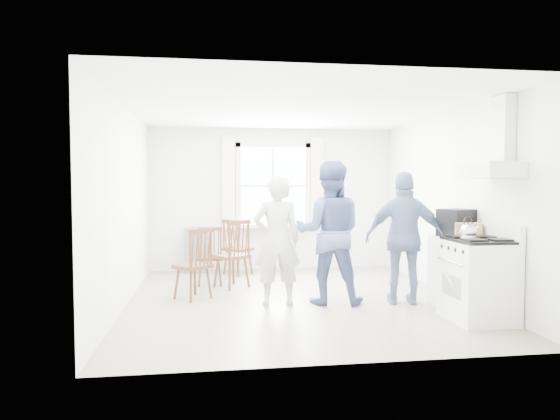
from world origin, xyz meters
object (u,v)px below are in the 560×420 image
at_px(windsor_chair_a, 236,246).
at_px(person_mid, 329,232).
at_px(person_right, 405,238).
at_px(low_cabinet, 455,271).
at_px(gas_stove, 478,279).
at_px(windsor_chair_b, 210,250).
at_px(stereo_stack, 457,223).
at_px(person_left, 277,241).
at_px(windsor_chair_c, 198,256).

height_order(windsor_chair_a, person_mid, person_mid).
relative_size(windsor_chair_a, person_right, 0.60).
bearing_deg(person_right, windsor_chair_a, -16.79).
bearing_deg(low_cabinet, windsor_chair_a, 151.97).
relative_size(low_cabinet, person_mid, 0.48).
xyz_separation_m(gas_stove, windsor_chair_b, (-3.08, 2.42, 0.08)).
distance_m(low_cabinet, stereo_stack, 0.63).
height_order(stereo_stack, person_mid, person_mid).
bearing_deg(windsor_chair_b, person_left, -57.20).
bearing_deg(windsor_chair_a, gas_stove, -38.91).
relative_size(gas_stove, windsor_chair_a, 1.07).
relative_size(low_cabinet, person_right, 0.52).
bearing_deg(person_mid, windsor_chair_c, 0.09).
bearing_deg(low_cabinet, person_right, 161.23).
bearing_deg(person_mid, stereo_stack, -177.75).
bearing_deg(person_mid, gas_stove, 157.74).
relative_size(gas_stove, person_left, 0.66).
height_order(person_mid, person_right, person_mid).
bearing_deg(stereo_stack, windsor_chair_a, 153.38).
distance_m(gas_stove, person_right, 1.12).
height_order(gas_stove, person_mid, person_mid).
height_order(low_cabinet, person_left, person_left).
bearing_deg(person_left, gas_stove, 153.86).
distance_m(windsor_chair_b, windsor_chair_c, 0.94).
height_order(gas_stove, windsor_chair_c, gas_stove).
distance_m(stereo_stack, person_mid, 1.66).
relative_size(person_left, person_mid, 0.90).
relative_size(windsor_chair_b, person_right, 0.53).
relative_size(low_cabinet, stereo_stack, 1.80).
bearing_deg(windsor_chair_c, person_mid, -13.24).
relative_size(windsor_chair_b, person_mid, 0.49).
relative_size(stereo_stack, person_mid, 0.26).
bearing_deg(windsor_chair_a, low_cabinet, -28.03).
xyz_separation_m(person_left, person_mid, (0.70, 0.01, 0.10)).
xyz_separation_m(gas_stove, person_left, (-2.21, 1.07, 0.36)).
bearing_deg(windsor_chair_c, low_cabinet, -13.37).
height_order(low_cabinet, person_right, person_right).
height_order(person_left, person_right, person_right).
height_order(gas_stove, person_left, person_left).
bearing_deg(low_cabinet, gas_stove, -95.68).
xyz_separation_m(person_left, person_right, (1.68, -0.16, 0.03)).
bearing_deg(windsor_chair_b, windsor_chair_a, -32.43).
bearing_deg(gas_stove, stereo_stack, 81.06).
xyz_separation_m(person_mid, person_right, (0.98, -0.18, -0.07)).
distance_m(windsor_chair_c, person_right, 2.78).
height_order(gas_stove, windsor_chair_a, gas_stove).
relative_size(stereo_stack, person_right, 0.29).
height_order(low_cabinet, windsor_chair_c, windsor_chair_c).
bearing_deg(person_left, windsor_chair_b, -57.55).
bearing_deg(person_right, person_left, 8.00).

